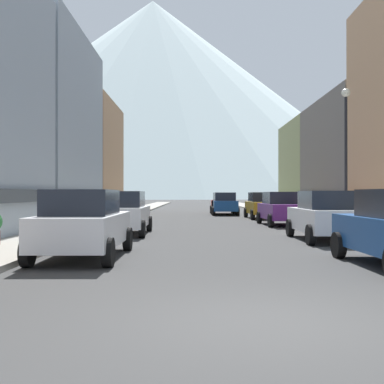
# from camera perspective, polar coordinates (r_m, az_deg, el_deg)

# --- Properties ---
(ground_plane) EXTENTS (400.00, 400.00, 0.00)m
(ground_plane) POSITION_cam_1_polar(r_m,az_deg,el_deg) (6.56, 8.73, -14.99)
(ground_plane) COLOR #363636
(sidewalk_left) EXTENTS (2.50, 100.00, 0.15)m
(sidewalk_left) POSITION_cam_1_polar(r_m,az_deg,el_deg) (41.64, -7.42, -2.42)
(sidewalk_left) COLOR gray
(sidewalk_left) RESTS_ON ground
(sidewalk_right) EXTENTS (2.50, 100.00, 0.15)m
(sidewalk_right) POSITION_cam_1_polar(r_m,az_deg,el_deg) (41.93, 9.80, -2.40)
(sidewalk_right) COLOR gray
(sidewalk_right) RESTS_ON ground
(storefront_left_2) EXTENTS (8.22, 11.77, 11.38)m
(storefront_left_2) POSITION_cam_1_polar(r_m,az_deg,el_deg) (31.48, -19.73, 6.80)
(storefront_left_2) COLOR #99A5B2
(storefront_left_2) RESTS_ON ground
(storefront_left_3) EXTENTS (6.51, 10.55, 9.38)m
(storefront_left_3) POSITION_cam_1_polar(r_m,az_deg,el_deg) (42.09, -13.39, 3.67)
(storefront_left_3) COLOR tan
(storefront_left_3) RESTS_ON ground
(storefront_right_3) EXTENTS (7.38, 9.51, 8.01)m
(storefront_right_3) POSITION_cam_1_polar(r_m,az_deg,el_deg) (44.52, 15.54, 2.60)
(storefront_right_3) COLOR #8C9966
(storefront_right_3) RESTS_ON ground
(car_left_0) EXTENTS (2.06, 4.40, 1.78)m
(car_left_0) POSITION_cam_1_polar(r_m,az_deg,el_deg) (12.94, -12.76, -3.64)
(car_left_0) COLOR silver
(car_left_0) RESTS_ON ground
(car_left_1) EXTENTS (2.08, 4.41, 1.78)m
(car_left_1) POSITION_cam_1_polar(r_m,az_deg,el_deg) (20.16, -8.19, -2.42)
(car_left_1) COLOR silver
(car_left_1) RESTS_ON ground
(car_right_1) EXTENTS (2.06, 4.40, 1.78)m
(car_right_1) POSITION_cam_1_polar(r_m,az_deg,el_deg) (18.01, 15.27, -2.68)
(car_right_1) COLOR silver
(car_right_1) RESTS_ON ground
(car_right_2) EXTENTS (2.20, 4.46, 1.78)m
(car_right_2) POSITION_cam_1_polar(r_m,az_deg,el_deg) (26.29, 10.34, -1.90)
(car_right_2) COLOR #591E72
(car_right_2) RESTS_ON ground
(car_right_3) EXTENTS (2.14, 4.44, 1.78)m
(car_right_3) POSITION_cam_1_polar(r_m,az_deg,el_deg) (33.18, 8.15, -1.55)
(car_right_3) COLOR #B28419
(car_right_3) RESTS_ON ground
(car_driving_0) EXTENTS (2.06, 4.40, 1.78)m
(car_driving_0) POSITION_cam_1_polar(r_m,az_deg,el_deg) (38.57, 3.70, -1.37)
(car_driving_0) COLOR #19478C
(car_driving_0) RESTS_ON ground
(car_driving_1) EXTENTS (2.06, 4.40, 1.78)m
(car_driving_1) POSITION_cam_1_polar(r_m,az_deg,el_deg) (40.18, 3.54, -1.32)
(car_driving_1) COLOR #9E1111
(car_driving_1) RESTS_ON ground
(potted_plant_0) EXTENTS (0.73, 0.73, 1.08)m
(potted_plant_0) POSITION_cam_1_polar(r_m,az_deg,el_deg) (24.94, -14.12, -2.25)
(potted_plant_0) COLOR brown
(potted_plant_0) RESTS_ON sidewalk_left
(pedestrian_0) EXTENTS (0.36, 0.36, 1.58)m
(pedestrian_0) POSITION_cam_1_polar(r_m,az_deg,el_deg) (30.46, 13.60, -1.72)
(pedestrian_0) COLOR maroon
(pedestrian_0) RESTS_ON sidewalk_right
(pedestrian_1) EXTENTS (0.36, 0.36, 1.53)m
(pedestrian_1) POSITION_cam_1_polar(r_m,az_deg,el_deg) (27.86, 14.91, -1.91)
(pedestrian_1) COLOR navy
(pedestrian_1) RESTS_ON sidewalk_right
(pedestrian_2) EXTENTS (0.36, 0.36, 1.54)m
(pedestrian_2) POSITION_cam_1_polar(r_m,az_deg,el_deg) (20.43, 20.61, -2.50)
(pedestrian_2) COLOR maroon
(pedestrian_2) RESTS_ON sidewalk_right
(streetlamp_right) EXTENTS (0.36, 0.36, 5.86)m
(streetlamp_right) POSITION_cam_1_polar(r_m,az_deg,el_deg) (21.00, 17.50, 6.11)
(streetlamp_right) COLOR black
(streetlamp_right) RESTS_ON sidewalk_right
(mountain_backdrop) EXTENTS (261.71, 261.71, 107.90)m
(mountain_backdrop) POSITION_cam_1_polar(r_m,az_deg,el_deg) (272.21, -4.77, 10.85)
(mountain_backdrop) COLOR silver
(mountain_backdrop) RESTS_ON ground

